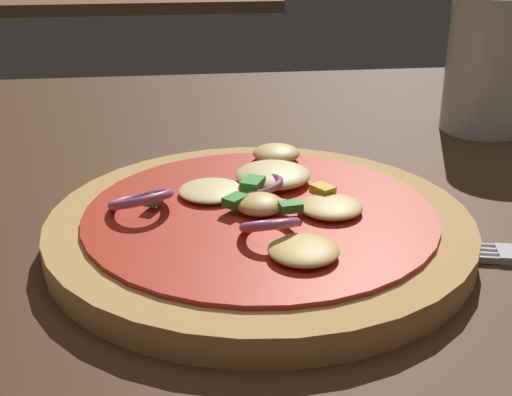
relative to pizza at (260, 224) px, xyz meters
name	(u,v)px	position (x,y,z in m)	size (l,w,h in m)	color
dining_table	(293,248)	(0.02, 0.01, -0.02)	(1.25, 0.88, 0.03)	#4C301C
pizza	(260,224)	(0.00, 0.00, 0.00)	(0.26, 0.26, 0.04)	tan
beer_glass	(488,73)	(0.23, 0.20, 0.04)	(0.07, 0.07, 0.12)	silver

